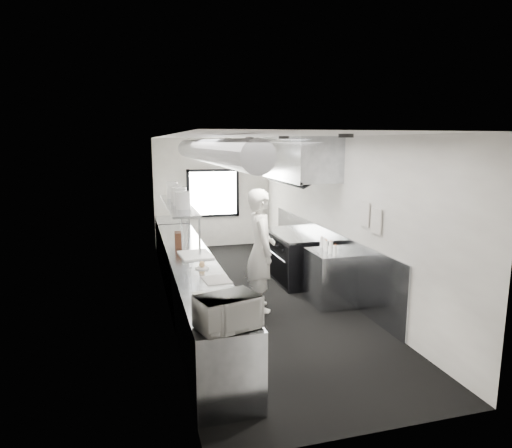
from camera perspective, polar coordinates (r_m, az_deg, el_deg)
floor at (r=8.07m, az=-0.33°, el=-9.11°), size 3.00×8.00×0.01m
ceiling at (r=7.61m, az=-0.35°, el=11.18°), size 3.00×8.00×0.01m
wall_back at (r=11.59m, az=-5.52°, el=3.96°), size 3.00×0.02×2.80m
wall_front at (r=4.10m, az=14.57°, el=-8.46°), size 3.00×0.02×2.80m
wall_left at (r=7.47m, az=-11.51°, el=0.19°), size 0.02×8.00×2.80m
wall_right at (r=8.23m, az=9.80°, el=1.19°), size 0.02×8.00×2.80m
wall_cladding at (r=8.66m, az=8.66°, el=-4.06°), size 0.03×5.50×1.10m
hvac_duct at (r=7.85m, az=-6.13°, el=9.27°), size 0.40×6.40×0.40m
service_window at (r=11.55m, az=-5.49°, el=3.94°), size 1.36×0.05×1.25m
exhaust_hood at (r=8.62m, az=5.55°, el=8.33°), size 0.81×2.20×0.88m
prep_counter at (r=7.25m, az=-8.17°, el=-7.76°), size 0.70×6.00×0.90m
pass_shelf at (r=8.46m, az=-9.94°, el=2.36°), size 0.45×3.00×0.68m
range at (r=8.88m, az=4.98°, el=-4.16°), size 0.88×1.60×0.94m
bottle_station at (r=7.68m, az=9.42°, el=-6.75°), size 0.65×0.80×0.90m
far_work_table at (r=10.81m, az=-10.70°, el=-1.75°), size 0.70×1.20×0.90m
notice_sheet_a at (r=7.13m, az=13.72°, el=1.25°), size 0.02×0.28×0.38m
notice_sheet_b at (r=6.84m, az=15.12°, el=0.38°), size 0.02×0.28×0.38m
line_cook at (r=7.19m, az=0.61°, el=-3.34°), size 0.51×0.75×1.98m
microwave at (r=4.46m, az=-3.66°, el=-11.16°), size 0.65×0.56×0.33m
deli_tub_a at (r=5.21m, az=-7.33°, el=-9.27°), size 0.19×0.19×0.11m
deli_tub_b at (r=5.08m, az=-6.29°, el=-9.87°), size 0.15×0.15×0.10m
newspaper at (r=5.98m, az=-5.07°, el=-7.10°), size 0.37×0.44×0.01m
small_plate at (r=6.53m, az=-6.91°, el=-5.58°), size 0.23×0.23×0.02m
pastry at (r=6.52m, az=-6.93°, el=-5.12°), size 0.09×0.09×0.09m
cutting_board at (r=7.27m, az=-7.75°, el=-3.92°), size 0.53×0.68×0.02m
knife_block at (r=7.88m, az=-9.94°, el=-1.97°), size 0.12×0.24×0.26m
plate_stack_a at (r=7.75m, az=-9.33°, el=3.01°), size 0.33×0.33×0.30m
plate_stack_b at (r=8.24m, az=-9.77°, el=3.53°), size 0.28×0.28×0.32m
plate_stack_c at (r=8.73m, az=-10.11°, el=3.89°), size 0.23×0.23×0.32m
plate_stack_d at (r=9.23m, az=-10.69°, el=4.29°), size 0.23×0.23×0.34m
squeeze_bottle_a at (r=7.29m, az=10.09°, el=-3.35°), size 0.07×0.07×0.17m
squeeze_bottle_b at (r=7.42m, az=9.54°, el=-2.97°), size 0.08×0.08×0.20m
squeeze_bottle_c at (r=7.56m, az=8.98°, el=-2.78°), size 0.08×0.08×0.18m
squeeze_bottle_d at (r=7.68m, az=8.81°, el=-2.56°), size 0.07×0.07×0.18m
squeeze_bottle_e at (r=7.82m, az=8.41°, el=-2.32°), size 0.08×0.08×0.18m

